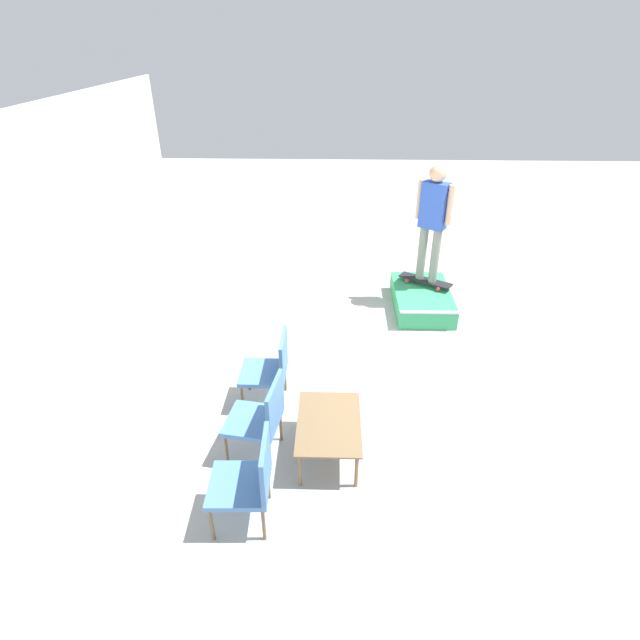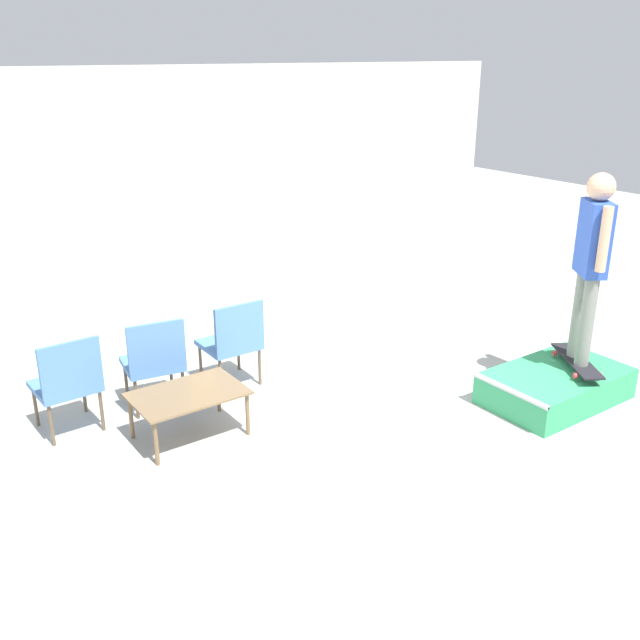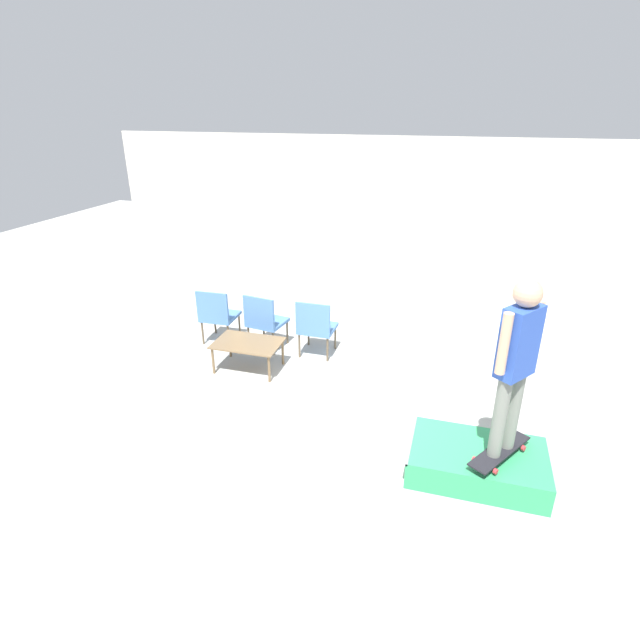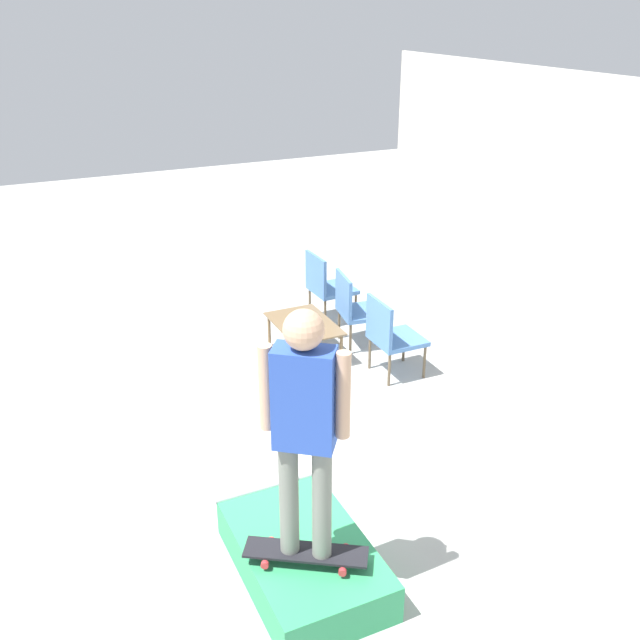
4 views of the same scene
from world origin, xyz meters
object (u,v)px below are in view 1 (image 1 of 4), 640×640
(skateboard_on_ramp, at_px, (425,280))
(patio_chair_center, at_px, (261,415))
(patio_chair_left, at_px, (249,478))
(patio_chair_right, at_px, (271,367))
(skate_ramp_box, at_px, (422,299))
(coffee_table, at_px, (329,425))
(person_skater, at_px, (433,215))

(skateboard_on_ramp, relative_size, patio_chair_center, 0.90)
(patio_chair_left, bearing_deg, patio_chair_right, 178.30)
(skate_ramp_box, height_order, skateboard_on_ramp, skateboard_on_ramp)
(skate_ramp_box, bearing_deg, patio_chair_center, 146.86)
(skateboard_on_ramp, height_order, patio_chair_center, patio_chair_center)
(coffee_table, relative_size, patio_chair_center, 1.05)
(coffee_table, bearing_deg, patio_chair_center, 91.27)
(skateboard_on_ramp, height_order, patio_chair_right, patio_chair_right)
(person_skater, height_order, patio_chair_center, person_skater)
(patio_chair_center, xyz_separation_m, patio_chair_right, (0.83, -0.00, 0.00))
(person_skater, relative_size, patio_chair_right, 1.96)
(patio_chair_right, bearing_deg, skateboard_on_ramp, 140.54)
(skate_ramp_box, height_order, person_skater, person_skater)
(skate_ramp_box, relative_size, patio_chair_center, 1.54)
(skateboard_on_ramp, relative_size, coffee_table, 0.86)
(person_skater, bearing_deg, skate_ramp_box, 108.37)
(person_skater, height_order, coffee_table, person_skater)
(skateboard_on_ramp, xyz_separation_m, person_skater, (0.00, 0.00, 1.07))
(skate_ramp_box, bearing_deg, patio_chair_right, 138.60)
(patio_chair_left, xyz_separation_m, patio_chair_right, (1.62, -0.00, 0.00))
(person_skater, distance_m, coffee_table, 3.83)
(person_skater, distance_m, patio_chair_left, 4.79)
(patio_chair_left, bearing_deg, skate_ramp_box, 150.74)
(skateboard_on_ramp, relative_size, patio_chair_left, 0.90)
(patio_chair_right, bearing_deg, patio_chair_left, 0.52)
(person_skater, bearing_deg, patio_chair_right, 86.45)
(patio_chair_right, bearing_deg, coffee_table, 39.91)
(skate_ramp_box, bearing_deg, coffee_table, 156.01)
(skateboard_on_ramp, distance_m, patio_chair_right, 3.33)
(coffee_table, xyz_separation_m, patio_chair_center, (-0.01, 0.67, 0.12))
(coffee_table, distance_m, patio_chair_center, 0.68)
(skateboard_on_ramp, bearing_deg, person_skater, 32.40)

